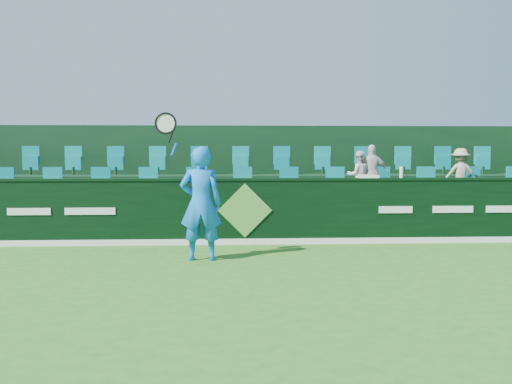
{
  "coord_description": "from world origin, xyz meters",
  "views": [
    {
      "loc": [
        -0.37,
        -7.59,
        1.88
      ],
      "look_at": [
        0.17,
        2.8,
        1.15
      ],
      "focal_mm": 40.0,
      "sensor_mm": 36.0,
      "label": 1
    }
  ],
  "objects": [
    {
      "name": "tennis_player",
      "position": [
        -0.82,
        2.27,
        1.0
      ],
      "size": [
        1.19,
        0.48,
        2.61
      ],
      "color": "blue",
      "rests_on": "ground"
    },
    {
      "name": "spectator_right",
      "position": [
        4.95,
        5.12,
        1.38
      ],
      "size": [
        0.8,
        0.52,
        1.17
      ],
      "primitive_type": "imported",
      "rotation": [
        0.0,
        0.0,
        3.02
      ],
      "color": "tan",
      "rests_on": "stand_tier_front"
    },
    {
      "name": "ground",
      "position": [
        0.0,
        0.0,
        0.0
      ],
      "size": [
        60.0,
        60.0,
        0.0
      ],
      "primitive_type": "plane",
      "color": "#306C19",
      "rests_on": "ground"
    },
    {
      "name": "spectator_middle",
      "position": [
        2.92,
        5.12,
        1.42
      ],
      "size": [
        0.77,
        0.4,
        1.25
      ],
      "primitive_type": "imported",
      "rotation": [
        0.0,
        0.0,
        3.0
      ],
      "color": "silver",
      "rests_on": "stand_tier_front"
    },
    {
      "name": "spectator_left",
      "position": [
        2.61,
        5.12,
        1.35
      ],
      "size": [
        0.54,
        0.42,
        1.11
      ],
      "primitive_type": "imported",
      "rotation": [
        0.0,
        0.0,
        3.14
      ],
      "color": "silver",
      "rests_on": "stand_tier_front"
    },
    {
      "name": "stand_tier_front",
      "position": [
        0.0,
        5.1,
        0.4
      ],
      "size": [
        16.0,
        2.0,
        0.8
      ],
      "primitive_type": "cube",
      "color": "black",
      "rests_on": "ground"
    },
    {
      "name": "drinks_bottle",
      "position": [
        3.24,
        4.0,
        1.47
      ],
      "size": [
        0.07,
        0.07,
        0.23
      ],
      "primitive_type": "cylinder",
      "color": "white",
      "rests_on": "sponsor_hoarding"
    },
    {
      "name": "seat_row_back",
      "position": [
        0.0,
        7.3,
        1.6
      ],
      "size": [
        13.5,
        0.5,
        0.6
      ],
      "primitive_type": "cube",
      "color": "#0D8684",
      "rests_on": "stand_tier_back"
    },
    {
      "name": "towel",
      "position": [
        2.54,
        4.0,
        1.38
      ],
      "size": [
        0.41,
        0.27,
        0.06
      ],
      "primitive_type": "cube",
      "color": "white",
      "rests_on": "sponsor_hoarding"
    },
    {
      "name": "stand_rear",
      "position": [
        0.0,
        7.44,
        1.22
      ],
      "size": [
        16.0,
        4.1,
        2.6
      ],
      "color": "black",
      "rests_on": "ground"
    },
    {
      "name": "stand_tier_back",
      "position": [
        0.0,
        7.0,
        0.65
      ],
      "size": [
        16.0,
        1.8,
        1.3
      ],
      "primitive_type": "cube",
      "color": "black",
      "rests_on": "ground"
    },
    {
      "name": "sponsor_hoarding",
      "position": [
        0.0,
        4.0,
        0.67
      ],
      "size": [
        16.0,
        0.25,
        1.35
      ],
      "color": "black",
      "rests_on": "ground"
    },
    {
      "name": "seat_row_front",
      "position": [
        0.0,
        5.5,
        1.1
      ],
      "size": [
        13.5,
        0.5,
        0.6
      ],
      "primitive_type": "cube",
      "color": "#0D8684",
      "rests_on": "stand_tier_front"
    }
  ]
}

